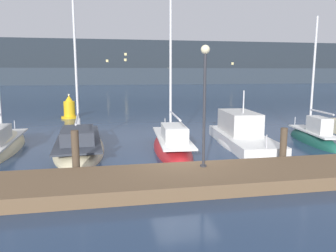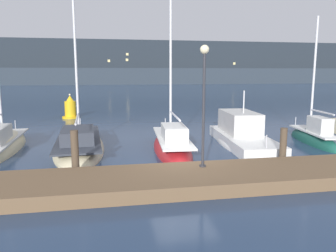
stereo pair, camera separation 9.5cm
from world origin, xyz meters
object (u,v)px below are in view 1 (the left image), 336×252
at_px(sailboat_berth_4, 172,148).
at_px(dock_lamppost, 205,88).
at_px(channel_buoy, 69,109).
at_px(sailboat_berth_2, 0,148).
at_px(sailboat_berth_6, 313,140).
at_px(motorboat_berth_5, 242,140).
at_px(sailboat_berth_3, 79,147).

relative_size(sailboat_berth_4, dock_lamppost, 1.99).
bearing_deg(channel_buoy, dock_lamppost, -69.50).
distance_m(sailboat_berth_2, sailboat_berth_6, 16.57).
bearing_deg(channel_buoy, motorboat_berth_5, -50.40).
bearing_deg(sailboat_berth_2, sailboat_berth_3, -5.27).
bearing_deg(motorboat_berth_5, dock_lamppost, -126.23).
relative_size(sailboat_berth_2, sailboat_berth_3, 0.87).
bearing_deg(sailboat_berth_4, channel_buoy, 115.63).
xyz_separation_m(sailboat_berth_4, sailboat_berth_6, (8.06, 0.38, 0.03)).
height_order(sailboat_berth_2, channel_buoy, sailboat_berth_2).
bearing_deg(sailboat_berth_4, motorboat_berth_5, 9.13).
bearing_deg(sailboat_berth_4, sailboat_berth_3, 165.38).
bearing_deg(sailboat_berth_4, dock_lamppost, -86.41).
xyz_separation_m(sailboat_berth_4, motorboat_berth_5, (4.00, 0.64, 0.12)).
relative_size(sailboat_berth_3, dock_lamppost, 2.97).
relative_size(sailboat_berth_4, sailboat_berth_6, 1.15).
distance_m(sailboat_berth_2, sailboat_berth_4, 8.60).
relative_size(sailboat_berth_3, motorboat_berth_5, 1.73).
bearing_deg(channel_buoy, sailboat_berth_2, -100.84).
height_order(sailboat_berth_4, sailboat_berth_6, sailboat_berth_4).
relative_size(sailboat_berth_2, motorboat_berth_5, 1.50).
bearing_deg(dock_lamppost, sailboat_berth_4, 93.59).
bearing_deg(channel_buoy, sailboat_berth_3, -82.02).
relative_size(sailboat_berth_4, motorboat_berth_5, 1.16).
bearing_deg(sailboat_berth_3, sailboat_berth_4, -14.62).
bearing_deg(dock_lamppost, motorboat_berth_5, 53.77).
bearing_deg(sailboat_berth_2, sailboat_berth_4, -10.42).
xyz_separation_m(sailboat_berth_3, motorboat_berth_5, (8.60, -0.56, 0.14)).
height_order(sailboat_berth_2, sailboat_berth_3, sailboat_berth_3).
xyz_separation_m(sailboat_berth_3, sailboat_berth_6, (12.66, -0.81, 0.05)).
distance_m(sailboat_berth_4, channel_buoy, 14.48).
distance_m(sailboat_berth_3, dock_lamppost, 8.12).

